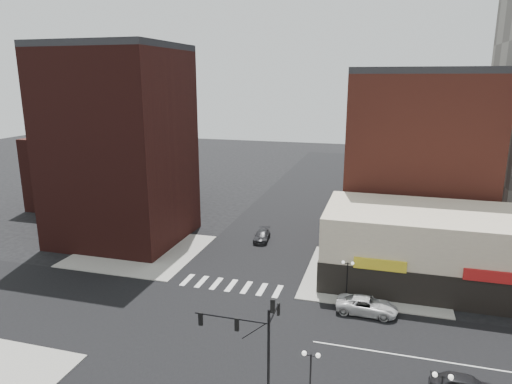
% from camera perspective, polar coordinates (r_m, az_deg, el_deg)
% --- Properties ---
extents(ground, '(240.00, 240.00, 0.00)m').
position_cam_1_polar(ground, '(42.96, -6.68, -16.14)').
color(ground, black).
rests_on(ground, ground).
extents(road_ew, '(200.00, 14.00, 0.02)m').
position_cam_1_polar(road_ew, '(42.95, -6.68, -16.13)').
color(road_ew, black).
rests_on(road_ew, ground).
extents(road_ns, '(14.00, 200.00, 0.02)m').
position_cam_1_polar(road_ns, '(42.95, -6.68, -16.12)').
color(road_ns, black).
rests_on(road_ns, ground).
extents(sidewalk_nw, '(15.00, 15.00, 0.12)m').
position_cam_1_polar(sidewalk_nw, '(60.66, -14.20, -7.12)').
color(sidewalk_nw, gray).
rests_on(sidewalk_nw, ground).
extents(sidewalk_ne, '(15.00, 15.00, 0.12)m').
position_cam_1_polar(sidewalk_ne, '(53.16, 14.53, -10.24)').
color(sidewalk_ne, gray).
rests_on(sidewalk_ne, ground).
extents(building_nw, '(16.00, 15.00, 25.00)m').
position_cam_1_polar(building_nw, '(63.15, -16.63, 5.26)').
color(building_nw, '#361411').
rests_on(building_nw, ground).
extents(building_nw_low, '(20.00, 18.00, 12.00)m').
position_cam_1_polar(building_nw_low, '(84.05, -18.22, 2.72)').
color(building_nw_low, '#361411').
rests_on(building_nw_low, ground).
extents(building_ne_midrise, '(18.00, 15.00, 22.00)m').
position_cam_1_polar(building_ne_midrise, '(64.62, 19.54, 3.88)').
color(building_ne_midrise, maroon).
rests_on(building_ne_midrise, ground).
extents(building_ne_row, '(24.20, 12.20, 8.00)m').
position_cam_1_polar(building_ne_row, '(52.77, 21.88, -7.21)').
color(building_ne_row, beige).
rests_on(building_ne_row, ground).
extents(traffic_signal, '(5.59, 3.09, 7.77)m').
position_cam_1_polar(traffic_signal, '(31.98, 0.02, -17.19)').
color(traffic_signal, black).
rests_on(traffic_signal, ground).
extents(street_lamp_se_a, '(1.22, 0.32, 4.16)m').
position_cam_1_polar(street_lamp_se_a, '(32.09, 6.86, -20.73)').
color(street_lamp_se_a, black).
rests_on(street_lamp_se_a, sidewalk_se).
extents(street_lamp_ne, '(1.22, 0.32, 4.16)m').
position_cam_1_polar(street_lamp_ne, '(45.99, 11.36, -9.61)').
color(street_lamp_ne, black).
rests_on(street_lamp_ne, sidewalk_ne).
extents(white_suv, '(5.75, 2.80, 1.57)m').
position_cam_1_polar(white_suv, '(45.31, 13.67, -13.63)').
color(white_suv, silver).
rests_on(white_suv, ground).
extents(dark_sedan_north, '(2.37, 4.83, 1.35)m').
position_cam_1_polar(dark_sedan_north, '(62.25, 0.75, -5.51)').
color(dark_sedan_north, black).
rests_on(dark_sedan_north, ground).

